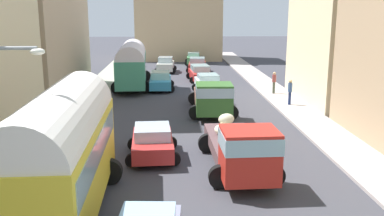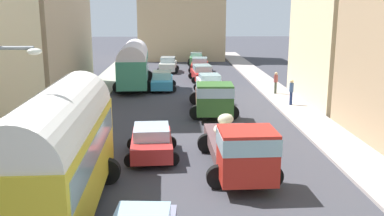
# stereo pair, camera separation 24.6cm
# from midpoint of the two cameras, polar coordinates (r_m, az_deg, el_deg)

# --- Properties ---
(ground_plane) EXTENTS (154.00, 154.00, 0.00)m
(ground_plane) POSITION_cam_midpoint_polar(r_m,az_deg,el_deg) (32.04, -1.05, 1.10)
(ground_plane) COLOR #393940
(sidewalk_left) EXTENTS (2.50, 70.00, 0.14)m
(sidewalk_left) POSITION_cam_midpoint_polar(r_m,az_deg,el_deg) (32.61, -13.89, 1.05)
(sidewalk_left) COLOR #9A9B88
(sidewalk_left) RESTS_ON ground
(sidewalk_right) EXTENTS (2.50, 70.00, 0.14)m
(sidewalk_right) POSITION_cam_midpoint_polar(r_m,az_deg,el_deg) (33.05, 11.62, 1.33)
(sidewalk_right) COLOR #A09692
(sidewalk_right) RESTS_ON ground
(building_right_2) EXTENTS (6.13, 9.61, 13.90)m
(building_right_2) POSITION_cam_midpoint_polar(r_m,az_deg,el_deg) (32.76, 19.65, 12.93)
(building_right_2) COLOR beige
(building_right_2) RESTS_ON ground
(distant_church) EXTENTS (11.19, 7.23, 21.08)m
(distant_church) POSITION_cam_midpoint_polar(r_m,az_deg,el_deg) (58.21, -1.98, 14.15)
(distant_church) COLOR tan
(distant_church) RESTS_ON ground
(parked_bus_0) EXTENTS (3.34, 8.52, 4.20)m
(parked_bus_0) POSITION_cam_midpoint_polar(r_m,az_deg,el_deg) (14.13, -17.41, -5.11)
(parked_bus_0) COLOR gold
(parked_bus_0) RESTS_ON ground
(parked_bus_1) EXTENTS (3.48, 9.73, 3.85)m
(parked_bus_1) POSITION_cam_midpoint_polar(r_m,az_deg,el_deg) (37.51, -8.19, 6.00)
(parked_bus_1) COLOR #3C8F6F
(parked_bus_1) RESTS_ON ground
(cargo_truck_0) EXTENTS (3.04, 7.00, 2.35)m
(cargo_truck_0) POSITION_cam_midpoint_polar(r_m,az_deg,el_deg) (17.34, 6.16, -5.22)
(cargo_truck_0) COLOR red
(cargo_truck_0) RESTS_ON ground
(cargo_truck_1) EXTENTS (3.19, 7.25, 2.26)m
(cargo_truck_1) POSITION_cam_midpoint_polar(r_m,az_deg,el_deg) (27.26, 2.47, 1.51)
(cargo_truck_1) COLOR #326028
(cargo_truck_1) RESTS_ON ground
(car_0) EXTENTS (2.52, 3.84, 1.55)m
(car_0) POSITION_cam_midpoint_polar(r_m,az_deg,el_deg) (34.41, 1.94, 3.26)
(car_0) COLOR white
(car_0) RESTS_ON ground
(car_1) EXTENTS (2.55, 4.43, 1.51)m
(car_1) POSITION_cam_midpoint_polar(r_m,az_deg,el_deg) (40.49, 0.90, 4.68)
(car_1) COLOR red
(car_1) RESTS_ON ground
(car_2) EXTENTS (2.57, 4.05, 1.53)m
(car_2) POSITION_cam_midpoint_polar(r_m,az_deg,el_deg) (46.65, 0.55, 5.79)
(car_2) COLOR #B7302A
(car_2) RESTS_ON ground
(car_3) EXTENTS (2.28, 3.87, 1.50)m
(car_3) POSITION_cam_midpoint_polar(r_m,az_deg,el_deg) (52.68, 0.07, 6.61)
(car_3) COLOR #4C9453
(car_3) RESTS_ON ground
(car_5) EXTENTS (2.49, 3.78, 1.46)m
(car_5) POSITION_cam_midpoint_polar(r_m,az_deg,el_deg) (19.54, -5.63, -4.49)
(car_5) COLOR red
(car_5) RESTS_ON ground
(car_6) EXTENTS (2.36, 4.24, 1.56)m
(car_6) POSITION_cam_midpoint_polar(r_m,az_deg,el_deg) (36.02, -4.41, 3.65)
(car_6) COLOR #3590BF
(car_6) RESTS_ON ground
(car_7) EXTENTS (2.41, 3.76, 1.63)m
(car_7) POSITION_cam_midpoint_polar(r_m,az_deg,el_deg) (46.31, -3.69, 5.77)
(car_7) COLOR silver
(car_7) RESTS_ON ground
(pedestrian_0) EXTENTS (0.32, 0.32, 1.84)m
(pedestrian_0) POSITION_cam_midpoint_polar(r_m,az_deg,el_deg) (34.21, 10.64, 3.47)
(pedestrian_0) COLOR #404737
(pedestrian_0) RESTS_ON ground
(pedestrian_1) EXTENTS (0.42, 0.42, 1.90)m
(pedestrian_1) POSITION_cam_midpoint_polar(r_m,az_deg,el_deg) (30.32, 12.67, 2.26)
(pedestrian_1) COLOR navy
(pedestrian_1) RESTS_ON ground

